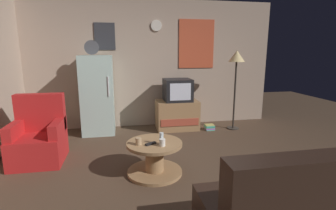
% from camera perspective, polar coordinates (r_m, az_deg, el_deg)
% --- Properties ---
extents(ground_plane, '(12.00, 12.00, 0.00)m').
position_cam_1_polar(ground_plane, '(3.38, 1.92, -15.80)').
color(ground_plane, '#4C3828').
extents(wall_with_art, '(5.20, 0.12, 2.60)m').
position_cam_1_polar(wall_with_art, '(5.41, -3.63, 9.15)').
color(wall_with_art, tan).
rests_on(wall_with_art, ground_plane).
extents(fridge, '(0.60, 0.62, 1.77)m').
position_cam_1_polar(fridge, '(5.06, -15.52, 2.24)').
color(fridge, silver).
rests_on(fridge, ground_plane).
extents(tv_stand, '(0.84, 0.53, 0.59)m').
position_cam_1_polar(tv_stand, '(5.21, 2.04, -2.23)').
color(tv_stand, '#9E754C').
rests_on(tv_stand, ground_plane).
extents(crt_tv, '(0.54, 0.51, 0.44)m').
position_cam_1_polar(crt_tv, '(5.11, 2.16, 3.40)').
color(crt_tv, black).
rests_on(crt_tv, tv_stand).
extents(standing_lamp, '(0.32, 0.32, 1.59)m').
position_cam_1_polar(standing_lamp, '(5.24, 15.12, 9.22)').
color(standing_lamp, '#332D28').
rests_on(standing_lamp, ground_plane).
extents(coffee_table, '(0.72, 0.72, 0.43)m').
position_cam_1_polar(coffee_table, '(3.38, -3.04, -11.77)').
color(coffee_table, '#9E754C').
rests_on(coffee_table, ground_plane).
extents(wine_glass, '(0.05, 0.05, 0.15)m').
position_cam_1_polar(wine_glass, '(3.21, -1.47, -7.51)').
color(wine_glass, silver).
rests_on(wine_glass, coffee_table).
extents(mug_ceramic_white, '(0.08, 0.08, 0.09)m').
position_cam_1_polar(mug_ceramic_white, '(3.16, -1.31, -8.41)').
color(mug_ceramic_white, silver).
rests_on(mug_ceramic_white, coffee_table).
extents(mug_ceramic_tan, '(0.08, 0.08, 0.09)m').
position_cam_1_polar(mug_ceramic_tan, '(3.22, -6.64, -8.09)').
color(mug_ceramic_tan, tan).
rests_on(mug_ceramic_tan, coffee_table).
extents(remote_control, '(0.15, 0.11, 0.02)m').
position_cam_1_polar(remote_control, '(3.23, -3.91, -8.65)').
color(remote_control, black).
rests_on(remote_control, coffee_table).
extents(armchair, '(0.68, 0.68, 0.96)m').
position_cam_1_polar(armchair, '(4.15, -26.99, -6.70)').
color(armchair, red).
rests_on(armchair, ground_plane).
extents(book_stack, '(0.19, 0.18, 0.11)m').
position_cam_1_polar(book_stack, '(5.27, 9.29, -4.94)').
color(book_stack, '#5ABE95').
rests_on(book_stack, ground_plane).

